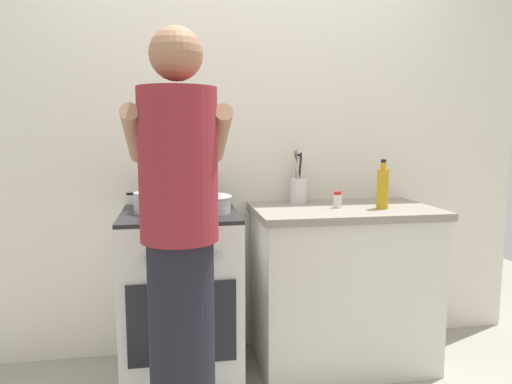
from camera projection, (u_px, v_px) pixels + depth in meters
ground at (251, 383)px, 2.47m from camera, size 6.00×6.00×0.00m
back_wall at (270, 142)px, 2.83m from camera, size 3.20×0.10×2.50m
countertop at (342, 285)px, 2.65m from camera, size 1.00×0.60×0.90m
stove_range at (181, 295)px, 2.49m from camera, size 0.60×0.62×0.90m
pot at (152, 202)px, 2.41m from camera, size 0.25×0.18×0.11m
mixing_bowl at (207, 203)px, 2.42m from camera, size 0.26×0.26×0.09m
utensil_crock at (299, 185)px, 2.75m from camera, size 0.10×0.10×0.32m
spice_bottle at (337, 200)px, 2.56m from camera, size 0.04×0.04×0.09m
oil_bottle at (383, 188)px, 2.53m from camera, size 0.06×0.06×0.27m
person at (180, 250)px, 1.82m from camera, size 0.41×0.50×1.70m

